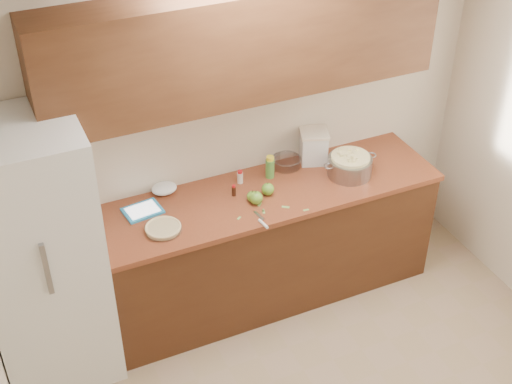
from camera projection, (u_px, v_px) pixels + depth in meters
name	position (u px, v px, depth m)	size (l,w,h in m)	color
room_shell	(377.00, 291.00, 3.51)	(3.60, 3.60, 3.60)	tan
counter_run	(254.00, 247.00, 5.09)	(2.64, 0.68, 0.92)	#482714
upper_cabinets	(244.00, 44.00, 4.34)	(2.60, 0.34, 0.70)	#59331B
fridge	(41.00, 257.00, 4.33)	(0.70, 0.70, 1.80)	white
pie	(163.00, 228.00, 4.49)	(0.24, 0.24, 0.04)	silver
colander	(350.00, 166.00, 4.98)	(0.41, 0.31, 0.15)	gray
flour_canister	(313.00, 146.00, 5.10)	(0.25, 0.25, 0.24)	silver
tablet	(143.00, 211.00, 4.66)	(0.26, 0.21, 0.02)	#2B93CE
paring_knife	(263.00, 223.00, 4.56)	(0.05, 0.21, 0.02)	gray
lemon_bottle	(270.00, 167.00, 4.96)	(0.06, 0.06, 0.17)	#4C8C38
cinnamon_shaker	(240.00, 177.00, 4.92)	(0.04, 0.04, 0.10)	beige
vanilla_bottle	(234.00, 190.00, 4.80)	(0.03, 0.03, 0.08)	black
mixing_bowl	(286.00, 162.00, 5.08)	(0.21, 0.21, 0.08)	silver
paper_towel	(164.00, 188.00, 4.82)	(0.17, 0.14, 0.07)	white
apple_left	(252.00, 196.00, 4.75)	(0.07, 0.07, 0.09)	#5E9128
apple_center	(268.00, 189.00, 4.80)	(0.09, 0.09, 0.10)	#5E9128
apple_front	(256.00, 198.00, 4.72)	(0.09, 0.09, 0.10)	#5E9128
peel_a	(264.00, 212.00, 4.66)	(0.04, 0.02, 0.00)	#86B457
peel_b	(286.00, 207.00, 4.71)	(0.05, 0.02, 0.00)	#86B457
peel_c	(239.00, 218.00, 4.61)	(0.04, 0.01, 0.00)	#86B457
peel_d	(260.00, 204.00, 4.73)	(0.04, 0.02, 0.00)	#86B457
peel_e	(263.00, 210.00, 4.68)	(0.03, 0.01, 0.00)	#86B457
peel_f	(306.00, 210.00, 4.68)	(0.04, 0.02, 0.00)	#86B457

